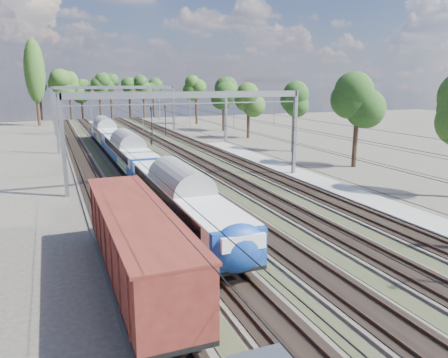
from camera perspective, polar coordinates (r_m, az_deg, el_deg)
name	(u,v)px	position (r m, az deg, el deg)	size (l,w,h in m)	color
track_bed	(156,159)	(57.12, -8.87, 2.60)	(21.00, 130.00, 0.34)	#47423A
platform	(357,196)	(39.85, 16.99, -2.16)	(3.00, 70.00, 0.30)	gray
catenary	(144,106)	(63.94, -10.36, 9.31)	(25.65, 130.00, 9.00)	slate
tree_belt	(141,88)	(103.59, -10.74, 11.56)	(39.25, 99.66, 11.72)	black
poplar	(35,72)	(107.88, -23.50, 12.72)	(4.40, 4.40, 19.04)	black
emu_train	(128,149)	(49.80, -12.37, 3.85)	(2.98, 63.05, 4.36)	black
freight_boxcar	(136,241)	(21.91, -11.38, -7.98)	(3.11, 15.00, 3.87)	black
worker	(151,140)	(69.54, -9.46, 5.11)	(0.71, 0.47, 1.95)	black
signal_near	(152,120)	(72.68, -9.44, 7.63)	(0.38, 0.35, 5.91)	black
signal_far	(165,116)	(81.46, -7.67, 8.13)	(0.35, 0.32, 5.70)	black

